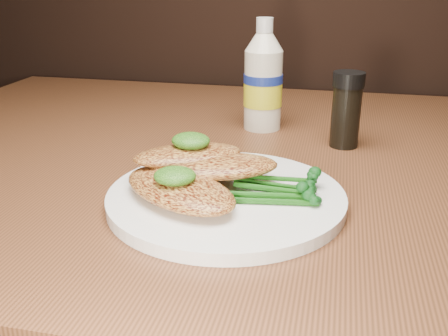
# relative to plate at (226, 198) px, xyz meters

# --- Properties ---
(plate) EXTENTS (0.25, 0.25, 0.01)m
(plate) POSITION_rel_plate_xyz_m (0.00, 0.00, 0.00)
(plate) COLOR white
(plate) RESTS_ON dining_table
(chicken_front) EXTENTS (0.17, 0.15, 0.02)m
(chicken_front) POSITION_rel_plate_xyz_m (-0.04, -0.03, 0.02)
(chicken_front) COLOR #C98E40
(chicken_front) RESTS_ON plate
(chicken_mid) EXTENTS (0.15, 0.11, 0.02)m
(chicken_mid) POSITION_rel_plate_xyz_m (-0.02, 0.02, 0.03)
(chicken_mid) COLOR #C98E40
(chicken_mid) RESTS_ON plate
(chicken_back) EXTENTS (0.14, 0.12, 0.02)m
(chicken_back) POSITION_rel_plate_xyz_m (-0.05, 0.03, 0.03)
(chicken_back) COLOR #C98E40
(chicken_back) RESTS_ON plate
(pesto_front) EXTENTS (0.04, 0.04, 0.02)m
(pesto_front) POSITION_rel_plate_xyz_m (-0.05, -0.03, 0.04)
(pesto_front) COLOR #073208
(pesto_front) RESTS_ON chicken_front
(pesto_back) EXTENTS (0.06, 0.05, 0.02)m
(pesto_back) POSITION_rel_plate_xyz_m (-0.05, 0.04, 0.05)
(pesto_back) COLOR #073208
(pesto_back) RESTS_ON chicken_back
(broccolini_bundle) EXTENTS (0.14, 0.12, 0.02)m
(broccolini_bundle) POSITION_rel_plate_xyz_m (0.05, 0.01, 0.02)
(broccolini_bundle) COLOR #185111
(broccolini_bundle) RESTS_ON plate
(mayo_bottle) EXTENTS (0.07, 0.07, 0.17)m
(mayo_bottle) POSITION_rel_plate_xyz_m (-0.00, 0.28, 0.08)
(mayo_bottle) COLOR silver
(mayo_bottle) RESTS_ON dining_table
(pepper_grinder) EXTENTS (0.04, 0.04, 0.10)m
(pepper_grinder) POSITION_rel_plate_xyz_m (0.12, 0.22, 0.05)
(pepper_grinder) COLOR black
(pepper_grinder) RESTS_ON dining_table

